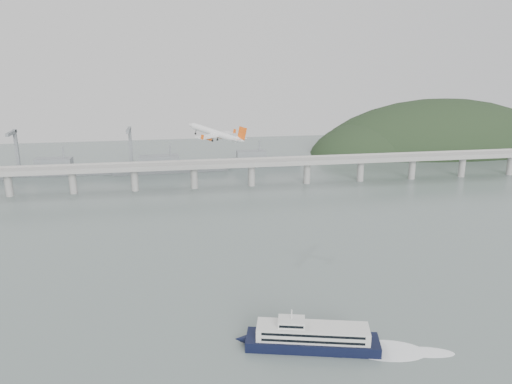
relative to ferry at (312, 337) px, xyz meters
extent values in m
plane|color=slate|center=(-5.77, 48.68, -4.48)|extent=(900.00, 900.00, 0.00)
cube|color=#959592|center=(-5.77, 248.68, 15.52)|extent=(800.00, 22.00, 2.20)
cube|color=#959592|center=(-5.77, 238.18, 17.52)|extent=(800.00, 0.60, 1.80)
cube|color=#959592|center=(-5.77, 259.18, 17.52)|extent=(800.00, 0.60, 1.80)
cylinder|color=#959592|center=(-185.77, 248.68, 5.02)|extent=(6.00, 6.00, 21.00)
cylinder|color=#959592|center=(-135.77, 248.68, 5.02)|extent=(6.00, 6.00, 21.00)
cylinder|color=#959592|center=(-85.77, 248.68, 5.02)|extent=(6.00, 6.00, 21.00)
cylinder|color=#959592|center=(-35.77, 248.68, 5.02)|extent=(6.00, 6.00, 21.00)
cylinder|color=#959592|center=(14.23, 248.68, 5.02)|extent=(6.00, 6.00, 21.00)
cylinder|color=#959592|center=(64.23, 248.68, 5.02)|extent=(6.00, 6.00, 21.00)
cylinder|color=#959592|center=(114.23, 248.68, 5.02)|extent=(6.00, 6.00, 21.00)
cylinder|color=#959592|center=(164.23, 248.68, 5.02)|extent=(6.00, 6.00, 21.00)
cylinder|color=#959592|center=(214.23, 248.68, 5.02)|extent=(6.00, 6.00, 21.00)
cylinder|color=#959592|center=(264.23, 248.68, 5.02)|extent=(6.00, 6.00, 21.00)
ellipsoid|color=black|center=(264.23, 378.68, -22.48)|extent=(320.00, 150.00, 156.00)
ellipsoid|color=black|center=(169.23, 368.68, -16.48)|extent=(140.00, 110.00, 96.00)
ellipsoid|color=black|center=(354.23, 388.68, -29.48)|extent=(220.00, 140.00, 120.00)
cube|color=slate|center=(-155.77, 318.68, -0.48)|extent=(95.67, 20.15, 8.00)
cube|color=slate|center=(-165.27, 318.68, 7.52)|extent=(33.90, 15.02, 8.00)
cylinder|color=slate|center=(-155.77, 318.68, 15.52)|extent=(1.60, 1.60, 14.00)
cube|color=slate|center=(-55.77, 313.68, -0.48)|extent=(110.55, 21.43, 8.00)
cube|color=slate|center=(-66.77, 313.68, 7.52)|extent=(39.01, 16.73, 8.00)
cylinder|color=slate|center=(-55.77, 313.68, 15.52)|extent=(1.60, 1.60, 14.00)
cube|color=slate|center=(34.23, 323.68, -0.48)|extent=(85.00, 13.60, 8.00)
cube|color=slate|center=(25.73, 323.68, 7.52)|extent=(29.75, 11.90, 8.00)
cylinder|color=slate|center=(34.23, 323.68, 15.52)|extent=(1.60, 1.60, 14.00)
cube|color=slate|center=(-205.77, 348.68, 15.52)|extent=(3.00, 3.00, 40.00)
cube|color=slate|center=(-205.77, 338.68, 33.52)|extent=(3.00, 28.00, 3.00)
cube|color=slate|center=(-95.77, 348.68, 15.52)|extent=(3.00, 3.00, 40.00)
cube|color=slate|center=(-95.77, 338.68, 33.52)|extent=(3.00, 28.00, 3.00)
cube|color=black|center=(0.00, 0.00, -2.36)|extent=(54.61, 25.27, 4.25)
cone|color=black|center=(-27.82, 6.97, -2.36)|extent=(6.18, 5.41, 4.25)
cube|color=silver|center=(0.00, 0.00, 2.42)|extent=(45.85, 21.15, 5.31)
cube|color=black|center=(-1.30, -5.20, 3.81)|extent=(39.19, 9.98, 1.06)
cube|color=black|center=(-1.30, -5.20, 1.26)|extent=(39.19, 9.98, 1.06)
cube|color=black|center=(1.30, 5.20, 3.81)|extent=(39.19, 9.98, 1.06)
cube|color=black|center=(1.30, 5.20, 1.26)|extent=(39.19, 9.98, 1.06)
cube|color=silver|center=(-8.24, 2.07, 6.46)|extent=(12.11, 9.79, 2.76)
cube|color=black|center=(-9.16, -1.59, 6.46)|extent=(9.30, 2.45, 1.06)
cylinder|color=silver|center=(-8.24, 2.07, 9.86)|extent=(0.64, 0.64, 4.25)
ellipsoid|color=white|center=(28.85, -7.23, -4.43)|extent=(33.39, 22.27, 0.21)
ellipsoid|color=white|center=(43.27, -10.84, -4.43)|extent=(24.11, 12.99, 0.21)
cylinder|color=white|center=(-27.64, 119.58, 64.02)|extent=(25.46, 22.21, 9.81)
cone|color=white|center=(-40.98, 129.63, 67.47)|extent=(6.28, 6.10, 4.66)
cone|color=white|center=(-13.77, 109.18, 61.00)|extent=(7.10, 6.56, 4.87)
cube|color=white|center=(-27.01, 119.04, 62.77)|extent=(25.70, 32.32, 3.30)
cube|color=white|center=(-14.46, 109.75, 61.94)|extent=(10.29, 12.32, 1.60)
cube|color=#EE5410|center=(-12.95, 108.84, 65.17)|extent=(5.31, 3.68, 7.76)
cylinder|color=#EE5410|center=(-25.07, 124.81, 61.33)|extent=(5.33, 5.00, 3.33)
cylinder|color=black|center=(-26.83, 126.13, 61.78)|extent=(2.17, 2.35, 2.48)
cube|color=white|center=(-24.87, 124.73, 62.37)|extent=(2.49, 1.89, 1.80)
cylinder|color=#EE5410|center=(-32.02, 115.38, 61.93)|extent=(5.33, 5.00, 3.33)
cylinder|color=black|center=(-33.77, 116.70, 62.38)|extent=(2.17, 2.35, 2.48)
cube|color=white|center=(-31.81, 115.30, 62.97)|extent=(2.49, 1.89, 1.80)
cylinder|color=black|center=(-25.74, 121.42, 60.75)|extent=(1.02, 0.74, 2.60)
cylinder|color=black|center=(-25.96, 121.51, 59.60)|extent=(1.40, 1.13, 1.41)
cylinder|color=black|center=(-29.02, 116.96, 61.03)|extent=(1.02, 0.74, 2.60)
cylinder|color=black|center=(-29.24, 117.06, 59.89)|extent=(1.40, 1.13, 1.41)
cylinder|color=black|center=(-38.22, 127.35, 63.69)|extent=(1.02, 0.74, 2.60)
cylinder|color=black|center=(-38.45, 127.45, 62.54)|extent=(1.40, 1.13, 1.41)
cube|color=#EE5410|center=(-14.36, 132.25, 62.66)|extent=(1.95, 1.38, 2.86)
cube|color=#EE5410|center=(-35.82, 103.11, 64.52)|extent=(1.95, 1.38, 2.86)
camera|label=1|loc=(-50.94, -169.69, 110.92)|focal=35.00mm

